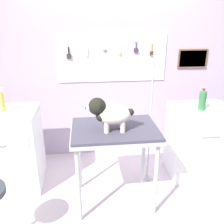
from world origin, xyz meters
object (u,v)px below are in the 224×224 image
at_px(counter_left, 4,150).
at_px(soda_bottle, 202,100).
at_px(grooming_table, 115,137).
at_px(dog, 109,113).
at_px(cabinet_right, 198,141).
at_px(grooming_arm, 150,121).

height_order(counter_left, soda_bottle, soda_bottle).
bearing_deg(soda_bottle, grooming_table, -163.10).
height_order(dog, soda_bottle, dog).
distance_m(cabinet_right, soda_bottle, 0.57).
bearing_deg(cabinet_right, soda_bottle, -124.27).
xyz_separation_m(dog, counter_left, (-1.16, 0.47, -0.58)).
relative_size(grooming_table, cabinet_right, 0.97).
bearing_deg(soda_bottle, dog, -161.36).
distance_m(grooming_arm, counter_left, 1.69).
relative_size(grooming_table, dog, 1.92).
height_order(cabinet_right, soda_bottle, soda_bottle).
height_order(grooming_table, cabinet_right, cabinet_right).
relative_size(dog, cabinet_right, 0.51).
relative_size(grooming_table, soda_bottle, 3.49).
xyz_separation_m(grooming_table, dog, (-0.06, -0.05, 0.28)).
relative_size(grooming_arm, counter_left, 1.78).
relative_size(grooming_arm, soda_bottle, 6.65).
distance_m(counter_left, soda_bottle, 2.31).
xyz_separation_m(dog, soda_bottle, (1.09, 0.37, -0.03)).
height_order(grooming_table, counter_left, counter_left).
height_order(grooming_arm, dog, grooming_arm).
bearing_deg(soda_bottle, counter_left, 177.36).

